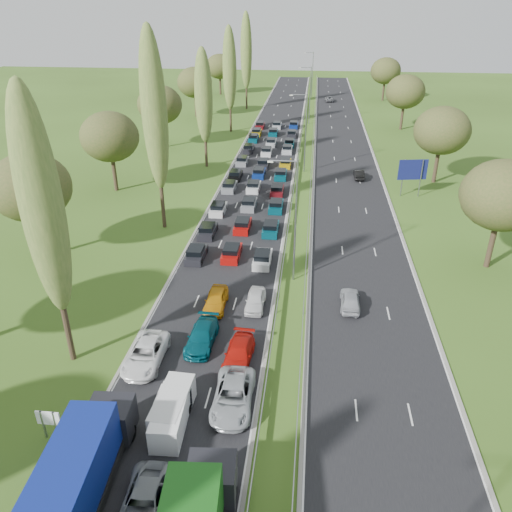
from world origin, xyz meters
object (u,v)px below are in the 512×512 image
(white_van_rear, at_px, (172,415))
(direction_sign, at_px, (413,171))
(white_van_front, at_px, (174,405))
(blue_lorry, at_px, (83,465))
(near_car_2, at_px, (146,354))
(info_sign, at_px, (49,421))

(white_van_rear, distance_m, direction_sign, 50.04)
(white_van_front, bearing_deg, blue_lorry, -115.51)
(near_car_2, bearing_deg, white_van_rear, -59.38)
(white_van_rear, distance_m, info_sign, 7.39)
(white_van_rear, xyz_separation_m, direction_sign, (21.64, 45.04, 2.62))
(near_car_2, xyz_separation_m, blue_lorry, (0.27, -11.09, 1.30))
(info_sign, bearing_deg, near_car_2, 65.12)
(blue_lorry, bearing_deg, white_van_rear, 53.29)
(near_car_2, height_order, info_sign, info_sign)
(near_car_2, bearing_deg, blue_lorry, -89.37)
(white_van_rear, xyz_separation_m, info_sign, (-7.16, -1.78, 0.42))
(blue_lorry, distance_m, info_sign, 5.17)
(info_sign, bearing_deg, direction_sign, 58.41)
(white_van_front, height_order, info_sign, info_sign)
(white_van_front, xyz_separation_m, info_sign, (-7.07, -2.64, 0.41))
(info_sign, bearing_deg, white_van_front, 20.50)
(blue_lorry, xyz_separation_m, direction_sign, (24.97, 50.23, 1.48))
(near_car_2, distance_m, direction_sign, 46.65)
(white_van_rear, bearing_deg, blue_lorry, -125.50)
(near_car_2, height_order, direction_sign, direction_sign)
(info_sign, xyz_separation_m, direction_sign, (28.80, 46.82, 2.20))
(blue_lorry, height_order, white_van_rear, blue_lorry)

